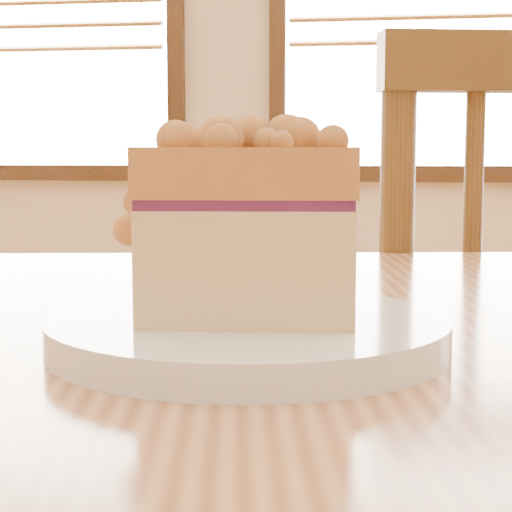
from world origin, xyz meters
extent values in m
plane|color=beige|center=(0.00, 4.00, 1.50)|extent=(7.00, 0.00, 7.00)
cube|color=#3E2211|center=(-1.90, 3.97, 0.76)|extent=(1.76, 0.06, 0.08)
cube|color=#A57126|center=(-1.90, 3.94, 1.63)|extent=(1.56, 0.05, 0.03)
cube|color=#A57126|center=(-1.90, 3.94, 1.51)|extent=(1.56, 0.05, 0.03)
cube|color=#A57126|center=(-1.90, 3.94, 1.39)|extent=(1.56, 0.05, 0.03)
cube|color=#3E2211|center=(0.30, 3.97, 0.76)|extent=(1.76, 0.06, 0.08)
cube|color=#A57126|center=(0.30, 3.94, 1.51)|extent=(1.56, 0.05, 0.03)
cube|color=#A57126|center=(0.30, 3.94, 1.39)|extent=(1.56, 0.05, 0.03)
cube|color=brown|center=(0.16, 0.77, 0.48)|extent=(0.54, 0.54, 0.04)
cylinder|color=brown|center=(0.03, 0.53, 0.73)|extent=(0.04, 0.04, 0.50)
cylinder|color=brown|center=(0.12, 0.55, 0.72)|extent=(0.02, 0.02, 0.43)
cylinder|color=white|center=(-0.05, 0.02, 0.76)|extent=(0.22, 0.22, 0.02)
cylinder|color=white|center=(-0.05, 0.02, 0.75)|extent=(0.15, 0.15, 0.01)
cube|color=#DCB77C|center=(-0.05, 0.02, 0.80)|extent=(0.12, 0.10, 0.06)
cube|color=#51173C|center=(-0.05, 0.02, 0.83)|extent=(0.12, 0.10, 0.01)
cube|color=#C3783D|center=(-0.05, 0.02, 0.85)|extent=(0.12, 0.10, 0.03)
sphere|color=#C3783D|center=(-0.07, 0.05, 0.86)|extent=(0.02, 0.02, 0.02)
sphere|color=#C3783D|center=(-0.09, -0.02, 0.87)|extent=(0.02, 0.02, 0.02)
sphere|color=#C3783D|center=(-0.06, 0.05, 0.87)|extent=(0.02, 0.02, 0.02)
sphere|color=#C3783D|center=(-0.04, 0.01, 0.87)|extent=(0.02, 0.02, 0.02)
sphere|color=#C3783D|center=(-0.06, 0.01, 0.87)|extent=(0.02, 0.02, 0.02)
sphere|color=#C3783D|center=(-0.10, 0.01, 0.86)|extent=(0.01, 0.01, 0.01)
sphere|color=#C3783D|center=(-0.10, 0.03, 0.86)|extent=(0.01, 0.01, 0.01)
sphere|color=#C3783D|center=(-0.05, 0.00, 0.86)|extent=(0.02, 0.02, 0.02)
sphere|color=#C3783D|center=(-0.08, 0.01, 0.87)|extent=(0.02, 0.02, 0.02)
sphere|color=#C3783D|center=(-0.09, 0.03, 0.87)|extent=(0.02, 0.02, 0.02)
sphere|color=#C3783D|center=(-0.05, 0.05, 0.87)|extent=(0.02, 0.02, 0.02)
sphere|color=#C3783D|center=(-0.02, -0.01, 0.87)|extent=(0.02, 0.02, 0.02)
sphere|color=#C3783D|center=(-0.09, 0.03, 0.86)|extent=(0.01, 0.01, 0.01)
sphere|color=#C3783D|center=(-0.05, 0.00, 0.87)|extent=(0.02, 0.02, 0.02)
sphere|color=#C3783D|center=(-0.10, 0.05, 0.86)|extent=(0.02, 0.02, 0.02)
sphere|color=#C3783D|center=(-0.06, 0.03, 0.87)|extent=(0.02, 0.02, 0.02)
sphere|color=#C3783D|center=(-0.11, 0.00, 0.83)|extent=(0.01, 0.01, 0.01)
sphere|color=#C3783D|center=(-0.11, 0.00, 0.85)|extent=(0.02, 0.02, 0.02)
sphere|color=#C3783D|center=(-0.11, 0.04, 0.82)|extent=(0.01, 0.01, 0.01)
sphere|color=#C3783D|center=(-0.11, 0.01, 0.83)|extent=(0.01, 0.01, 0.01)
camera|label=1|loc=(0.02, -0.46, 0.86)|focal=62.00mm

